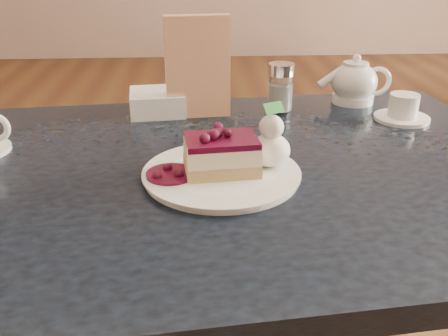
{
  "coord_description": "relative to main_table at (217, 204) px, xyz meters",
  "views": [
    {
      "loc": [
        -0.27,
        -0.47,
        1.16
      ],
      "look_at": [
        -0.22,
        0.25,
        0.83
      ],
      "focal_mm": 40.0,
      "sensor_mm": 36.0,
      "label": 1
    }
  ],
  "objects": [
    {
      "name": "cheesecake_slice",
      "position": [
        0.0,
        -0.05,
        0.12
      ],
      "size": [
        0.13,
        0.1,
        0.06
      ],
      "rotation": [
        0.0,
        0.0,
        0.1
      ],
      "color": "tan",
      "rests_on": "dessert_plate"
    },
    {
      "name": "dessert_plate",
      "position": [
        0.0,
        -0.05,
        0.09
      ],
      "size": [
        0.27,
        0.27,
        0.01
      ],
      "primitive_type": "cylinder",
      "color": "white",
      "rests_on": "main_table"
    },
    {
      "name": "napkin_stack",
      "position": [
        -0.13,
        0.32,
        0.11
      ],
      "size": [
        0.14,
        0.14,
        0.05
      ],
      "primitive_type": "cube",
      "rotation": [
        0.0,
        0.0,
        0.1
      ],
      "color": "white",
      "rests_on": "main_table"
    },
    {
      "name": "whipped_cream",
      "position": [
        0.09,
        -0.03,
        0.12
      ],
      "size": [
        0.07,
        0.07,
        0.06
      ],
      "color": "white",
      "rests_on": "dessert_plate"
    },
    {
      "name": "berry_sauce",
      "position": [
        -0.08,
        -0.07,
        0.1
      ],
      "size": [
        0.08,
        0.08,
        0.01
      ],
      "primitive_type": "cylinder",
      "color": "#4B0628",
      "rests_on": "dessert_plate"
    },
    {
      "name": "main_table",
      "position": [
        0.0,
        0.0,
        0.0
      ],
      "size": [
        1.32,
        0.95,
        0.78
      ],
      "rotation": [
        0.0,
        0.0,
        0.1
      ],
      "color": "black",
      "rests_on": "ground"
    },
    {
      "name": "menu_card",
      "position": [
        -0.03,
        0.29,
        0.2
      ],
      "size": [
        0.15,
        0.04,
        0.23
      ],
      "primitive_type": "cube",
      "rotation": [
        0.0,
        0.0,
        0.1
      ],
      "color": "beige",
      "rests_on": "main_table"
    },
    {
      "name": "tea_set",
      "position": [
        0.38,
        0.34,
        0.13
      ],
      "size": [
        0.25,
        0.26,
        0.11
      ],
      "color": "white",
      "rests_on": "main_table"
    },
    {
      "name": "sugar_shaker",
      "position": [
        0.17,
        0.31,
        0.14
      ],
      "size": [
        0.06,
        0.06,
        0.11
      ],
      "color": "white",
      "rests_on": "main_table"
    }
  ]
}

